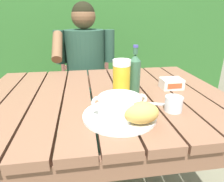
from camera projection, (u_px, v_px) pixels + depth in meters
The scene contains 12 objects.
dining_table at pixel (105, 110), 1.04m from camera, with size 1.22×0.94×0.75m.
hedge_backdrop at pixel (65, 10), 2.57m from camera, with size 3.71×0.86×2.81m.
chair_near_diner at pixel (86, 86), 1.92m from camera, with size 0.47×0.43×0.93m.
person_eating at pixel (86, 67), 1.66m from camera, with size 0.48×0.47×1.21m.
serving_plate at pixel (120, 115), 0.77m from camera, with size 0.28×0.28×0.01m.
soup_bowl at pixel (120, 105), 0.76m from camera, with size 0.21×0.16×0.08m.
bread_roll at pixel (141, 113), 0.70m from camera, with size 0.13×0.10×0.08m.
beer_glass at pixel (121, 78), 0.95m from camera, with size 0.08×0.08×0.18m.
beer_bottle at pixel (135, 73), 0.99m from camera, with size 0.06×0.06×0.24m.
water_glass_small at pixel (174, 104), 0.81m from camera, with size 0.07×0.07×0.06m.
butter_tub at pixel (171, 83), 1.07m from camera, with size 0.11×0.09×0.05m.
table_knife at pixel (145, 103), 0.89m from camera, with size 0.14×0.06×0.01m.
Camera 1 is at (-0.11, -0.93, 1.12)m, focal length 32.07 mm.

